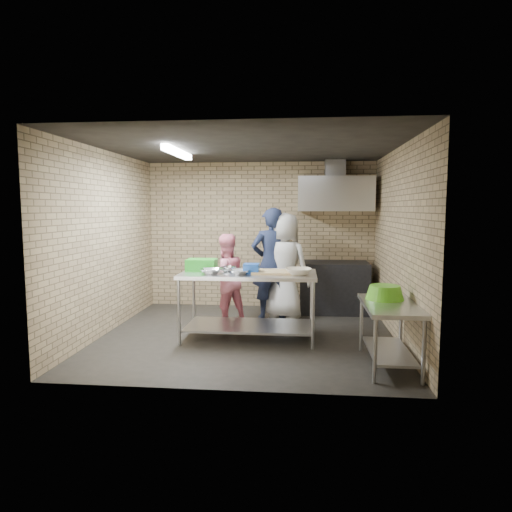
# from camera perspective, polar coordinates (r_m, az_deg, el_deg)

# --- Properties ---
(floor) EXTENTS (4.20, 4.20, 0.00)m
(floor) POSITION_cam_1_polar(r_m,az_deg,el_deg) (6.68, -1.04, -10.03)
(floor) COLOR black
(floor) RESTS_ON ground
(ceiling) EXTENTS (4.20, 4.20, 0.00)m
(ceiling) POSITION_cam_1_polar(r_m,az_deg,el_deg) (6.47, -1.09, 13.59)
(ceiling) COLOR black
(ceiling) RESTS_ON ground
(back_wall) EXTENTS (4.20, 0.06, 2.70)m
(back_wall) POSITION_cam_1_polar(r_m,az_deg,el_deg) (8.42, 0.54, 2.65)
(back_wall) COLOR tan
(back_wall) RESTS_ON ground
(front_wall) EXTENTS (4.20, 0.06, 2.70)m
(front_wall) POSITION_cam_1_polar(r_m,az_deg,el_deg) (4.47, -4.09, -0.41)
(front_wall) COLOR tan
(front_wall) RESTS_ON ground
(left_wall) EXTENTS (0.06, 4.00, 2.70)m
(left_wall) POSITION_cam_1_polar(r_m,az_deg,el_deg) (7.00, -18.39, 1.64)
(left_wall) COLOR tan
(left_wall) RESTS_ON ground
(right_wall) EXTENTS (0.06, 4.00, 2.70)m
(right_wall) POSITION_cam_1_polar(r_m,az_deg,el_deg) (6.53, 17.56, 1.37)
(right_wall) COLOR tan
(right_wall) RESTS_ON ground
(prep_table) EXTENTS (1.90, 0.95, 0.95)m
(prep_table) POSITION_cam_1_polar(r_m,az_deg,el_deg) (6.45, -0.94, -6.27)
(prep_table) COLOR silver
(prep_table) RESTS_ON floor
(side_counter) EXTENTS (0.60, 1.20, 0.75)m
(side_counter) POSITION_cam_1_polar(r_m,az_deg,el_deg) (5.57, 16.51, -9.56)
(side_counter) COLOR silver
(side_counter) RESTS_ON floor
(stove) EXTENTS (1.20, 0.70, 0.90)m
(stove) POSITION_cam_1_polar(r_m,az_deg,el_deg) (8.17, 9.81, -3.91)
(stove) COLOR black
(stove) RESTS_ON floor
(range_hood) EXTENTS (1.30, 0.60, 0.60)m
(range_hood) POSITION_cam_1_polar(r_m,az_deg,el_deg) (8.10, 10.00, 7.73)
(range_hood) COLOR silver
(range_hood) RESTS_ON back_wall
(hood_duct) EXTENTS (0.35, 0.30, 0.30)m
(hood_duct) POSITION_cam_1_polar(r_m,az_deg,el_deg) (8.27, 9.98, 10.82)
(hood_duct) COLOR #A5A8AD
(hood_duct) RESTS_ON back_wall
(wall_shelf) EXTENTS (0.80, 0.20, 0.04)m
(wall_shelf) POSITION_cam_1_polar(r_m,az_deg,el_deg) (8.31, 11.95, 6.41)
(wall_shelf) COLOR #3F2B19
(wall_shelf) RESTS_ON back_wall
(fluorescent_fixture) EXTENTS (0.10, 1.25, 0.08)m
(fluorescent_fixture) POSITION_cam_1_polar(r_m,az_deg,el_deg) (6.66, -9.88, 12.77)
(fluorescent_fixture) COLOR white
(fluorescent_fixture) RESTS_ON ceiling
(green_crate) EXTENTS (0.42, 0.32, 0.17)m
(green_crate) POSITION_cam_1_polar(r_m,az_deg,el_deg) (6.59, -6.88, -1.12)
(green_crate) COLOR green
(green_crate) RESTS_ON prep_table
(blue_tub) EXTENTS (0.21, 0.21, 0.14)m
(blue_tub) POSITION_cam_1_polar(r_m,az_deg,el_deg) (6.25, -0.59, -1.61)
(blue_tub) COLOR #174BB3
(blue_tub) RESTS_ON prep_table
(cutting_board) EXTENTS (0.58, 0.44, 0.03)m
(cutting_board) POSITION_cam_1_polar(r_m,az_deg,el_deg) (6.31, 2.20, -2.02)
(cutting_board) COLOR tan
(cutting_board) RESTS_ON prep_table
(mixing_bowl_a) EXTENTS (0.34, 0.34, 0.07)m
(mixing_bowl_a) POSITION_cam_1_polar(r_m,az_deg,el_deg) (6.24, -5.72, -1.95)
(mixing_bowl_a) COLOR #B4B7BB
(mixing_bowl_a) RESTS_ON prep_table
(mixing_bowl_b) EXTENTS (0.26, 0.26, 0.07)m
(mixing_bowl_b) POSITION_cam_1_polar(r_m,az_deg,el_deg) (6.45, -3.54, -1.68)
(mixing_bowl_b) COLOR silver
(mixing_bowl_b) RESTS_ON prep_table
(mixing_bowl_c) EXTENTS (0.31, 0.31, 0.07)m
(mixing_bowl_c) POSITION_cam_1_polar(r_m,az_deg,el_deg) (6.15, -2.11, -2.06)
(mixing_bowl_c) COLOR #B5B8BC
(mixing_bowl_c) RESTS_ON prep_table
(ceramic_bowl) EXTENTS (0.42, 0.42, 0.09)m
(ceramic_bowl) POSITION_cam_1_polar(r_m,az_deg,el_deg) (6.17, 5.37, -1.96)
(ceramic_bowl) COLOR beige
(ceramic_bowl) RESTS_ON prep_table
(green_basin) EXTENTS (0.46, 0.46, 0.17)m
(green_basin) POSITION_cam_1_polar(r_m,az_deg,el_deg) (5.71, 15.98, -4.44)
(green_basin) COLOR #59C626
(green_basin) RESTS_ON side_counter
(bottle_red) EXTENTS (0.07, 0.07, 0.18)m
(bottle_red) POSITION_cam_1_polar(r_m,az_deg,el_deg) (8.29, 10.24, 7.20)
(bottle_red) COLOR #B22619
(bottle_red) RESTS_ON wall_shelf
(bottle_green) EXTENTS (0.06, 0.06, 0.15)m
(bottle_green) POSITION_cam_1_polar(r_m,az_deg,el_deg) (8.33, 13.00, 7.03)
(bottle_green) COLOR green
(bottle_green) RESTS_ON wall_shelf
(man_navy) EXTENTS (0.78, 0.63, 1.86)m
(man_navy) POSITION_cam_1_polar(r_m,az_deg,el_deg) (7.53, 1.93, -0.96)
(man_navy) COLOR #151A35
(man_navy) RESTS_ON floor
(woman_pink) EXTENTS (0.89, 0.84, 1.45)m
(woman_pink) POSITION_cam_1_polar(r_m,az_deg,el_deg) (7.19, -3.92, -2.96)
(woman_pink) COLOR pink
(woman_pink) RESTS_ON floor
(woman_white) EXTENTS (1.03, 0.88, 1.78)m
(woman_white) POSITION_cam_1_polar(r_m,az_deg,el_deg) (7.55, 3.62, -1.26)
(woman_white) COLOR silver
(woman_white) RESTS_ON floor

